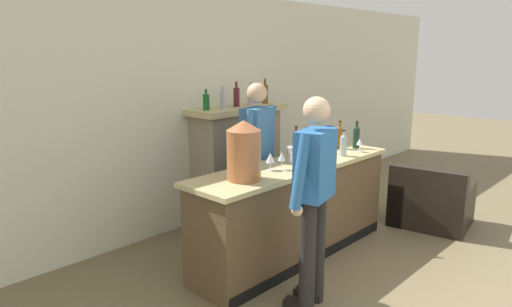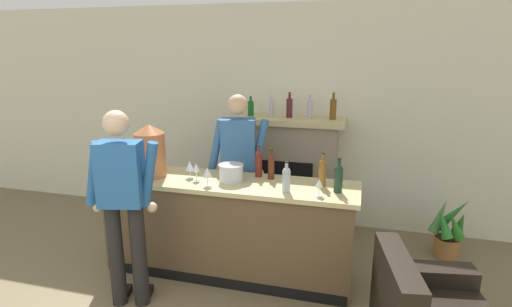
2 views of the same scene
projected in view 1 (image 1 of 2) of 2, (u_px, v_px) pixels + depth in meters
The scene contains 18 objects.
wall_back_panel at pixel (186, 112), 5.33m from camera, with size 12.00×0.07×2.75m.
bar_counter at pixel (295, 210), 4.64m from camera, with size 2.51×0.64×0.98m.
fireplace_stone at pixel (237, 162), 5.70m from camera, with size 1.31×0.52×1.72m.
armchair_black at pixel (430, 205), 5.50m from camera, with size 0.91×0.98×0.76m.
potted_plant_corner at pixel (338, 171), 6.87m from camera, with size 0.48×0.45×0.67m.
person_customer at pixel (314, 195), 3.58m from camera, with size 0.65×0.37×1.74m.
person_bartender at pixel (257, 157), 4.84m from camera, with size 0.65×0.37×1.75m.
copper_dispenser at pixel (244, 150), 3.90m from camera, with size 0.30×0.34×0.52m.
ice_bucket_steel at pixel (299, 154), 4.55m from camera, with size 0.24×0.24×0.17m.
wine_bottle_burgundy_dark at pixel (343, 144), 4.83m from camera, with size 0.07×0.07×0.28m.
wine_bottle_riesling_slim at pixel (340, 136), 5.20m from camera, with size 0.07×0.07×0.32m.
wine_bottle_cabernet_heavy at pixel (306, 142), 4.90m from camera, with size 0.06×0.06×0.30m.
wine_bottle_merlot_tall at pixel (296, 143), 4.83m from camera, with size 0.07×0.07×0.32m.
wine_bottle_rose_blush at pixel (356, 136), 5.22m from camera, with size 0.08×0.08×0.31m.
wine_glass_front_left at pixel (303, 156), 4.30m from camera, with size 0.08×0.08×0.17m.
wine_glass_front_right at pixel (282, 157), 4.26m from camera, with size 0.07×0.07×0.17m.
wine_glass_by_dispenser at pixel (360, 143), 5.03m from camera, with size 0.07×0.07×0.15m.
wine_glass_back_row at pixel (270, 158), 4.24m from camera, with size 0.09×0.09×0.17m.
Camera 1 is at (-3.29, -0.31, 2.06)m, focal length 32.00 mm.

